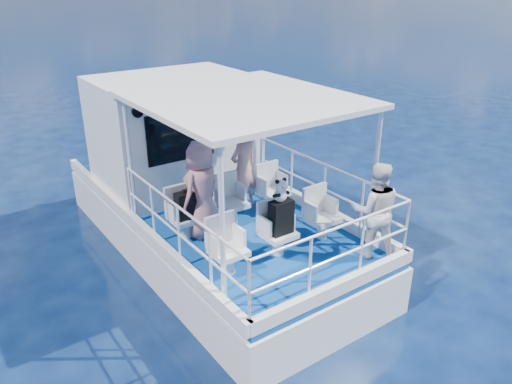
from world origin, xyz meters
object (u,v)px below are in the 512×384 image
passenger_stbd_aft (375,210)px  panda (281,190)px  backpack_center (281,217)px  passenger_port_fwd (202,190)px

passenger_stbd_aft → panda: 1.45m
panda → backpack_center: bearing=-49.9°
passenger_port_fwd → backpack_center: size_ratio=3.05×
passenger_port_fwd → panda: passenger_port_fwd is taller
passenger_stbd_aft → passenger_port_fwd: bearing=-10.3°
backpack_center → panda: 0.44m
passenger_port_fwd → backpack_center: bearing=94.6°
passenger_port_fwd → backpack_center: 1.41m
passenger_port_fwd → passenger_stbd_aft: size_ratio=1.08×
passenger_port_fwd → passenger_stbd_aft: bearing=108.8°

